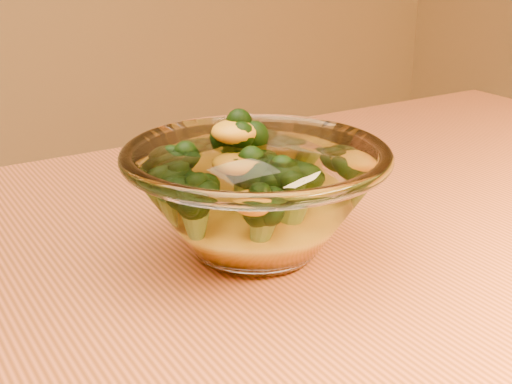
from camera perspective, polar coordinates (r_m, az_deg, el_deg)
glass_bowl at (r=0.53m, az=0.00°, el=-0.44°), size 0.20×0.20×0.09m
cheese_sauce at (r=0.54m, az=0.00°, el=-2.29°), size 0.12×0.12×0.03m
broccoli_heap at (r=0.54m, az=-0.78°, el=1.32°), size 0.15×0.13×0.08m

